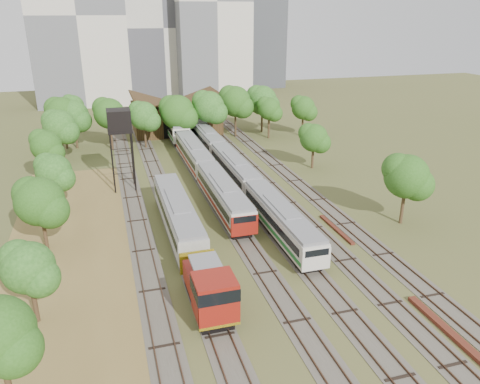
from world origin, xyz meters
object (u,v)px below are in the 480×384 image
object	(u,v)px
water_tower	(119,123)
shunter_locomotive	(210,291)
railcar_red_set	(207,173)
railcar_green_set	(235,169)

from	to	relation	value
water_tower	shunter_locomotive	bearing A→B (deg)	-81.19
railcar_red_set	railcar_green_set	bearing A→B (deg)	8.66
shunter_locomotive	water_tower	world-z (taller)	water_tower
water_tower	railcar_green_set	bearing A→B (deg)	-5.34
railcar_green_set	water_tower	world-z (taller)	water_tower
shunter_locomotive	water_tower	distance (m)	30.86
railcar_red_set	water_tower	distance (m)	12.85
railcar_green_set	shunter_locomotive	distance (m)	30.08
railcar_green_set	water_tower	bearing A→B (deg)	174.66
railcar_green_set	shunter_locomotive	xyz separation A→B (m)	(-10.00, -28.37, 0.21)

